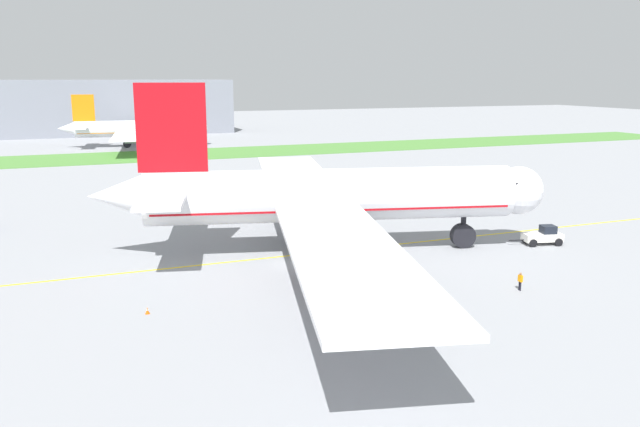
# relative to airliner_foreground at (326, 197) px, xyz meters

# --- Properties ---
(ground_plane) EXTENTS (600.00, 600.00, 0.00)m
(ground_plane) POSITION_rel_airliner_foreground_xyz_m (-4.87, -2.72, -6.25)
(ground_plane) COLOR gray
(ground_plane) RESTS_ON ground
(apron_taxi_line) EXTENTS (280.00, 0.36, 0.01)m
(apron_taxi_line) POSITION_rel_airliner_foreground_xyz_m (-4.87, 0.09, -6.24)
(apron_taxi_line) COLOR yellow
(apron_taxi_line) RESTS_ON ground
(grass_median_strip) EXTENTS (320.00, 24.00, 0.10)m
(grass_median_strip) POSITION_rel_airliner_foreground_xyz_m (-4.87, 98.04, -6.20)
(grass_median_strip) COLOR #4C8438
(grass_median_strip) RESTS_ON ground
(airliner_foreground) EXTENTS (48.94, 77.09, 18.42)m
(airliner_foreground) POSITION_rel_airliner_foreground_xyz_m (0.00, 0.00, 0.00)
(airliner_foreground) COLOR white
(airliner_foreground) RESTS_ON ground
(pushback_tug) EXTENTS (6.26, 3.19, 2.22)m
(pushback_tug) POSITION_rel_airliner_foreground_xyz_m (24.66, -6.14, -5.24)
(pushback_tug) COLOR white
(pushback_tug) RESTS_ON ground
(ground_crew_wingwalker_port) EXTENTS (0.27, 0.59, 1.69)m
(ground_crew_wingwalker_port) POSITION_rel_airliner_foreground_xyz_m (11.41, -18.72, -5.22)
(ground_crew_wingwalker_port) COLOR black
(ground_crew_wingwalker_port) RESTS_ON ground
(ground_crew_marshaller_front) EXTENTS (0.27, 0.57, 1.63)m
(ground_crew_marshaller_front) POSITION_rel_airliner_foreground_xyz_m (3.31, 1.69, -5.26)
(ground_crew_marshaller_front) COLOR black
(ground_crew_marshaller_front) RESTS_ON ground
(traffic_cone_near_nose) EXTENTS (0.36, 0.36, 0.58)m
(traffic_cone_near_nose) POSITION_rel_airliner_foreground_xyz_m (-20.74, -12.30, -5.96)
(traffic_cone_near_nose) COLOR #F2590C
(traffic_cone_near_nose) RESTS_ON ground
(service_truck_baggage_loader) EXTENTS (5.48, 3.74, 2.97)m
(service_truck_baggage_loader) POSITION_rel_airliner_foreground_xyz_m (3.78, 33.66, -4.67)
(service_truck_baggage_loader) COLOR white
(service_truck_baggage_loader) RESTS_ON ground
(parked_airliner_far_centre) EXTENTS (39.79, 62.63, 14.34)m
(parked_airliner_far_centre) POSITION_rel_airliner_foreground_xyz_m (-7.36, 122.02, -1.38)
(parked_airliner_far_centre) COLOR white
(parked_airliner_far_centre) RESTS_ON ground
(terminal_building) EXTENTS (105.50, 20.00, 18.00)m
(terminal_building) POSITION_rel_airliner_foreground_xyz_m (-23.07, 166.56, 2.75)
(terminal_building) COLOR gray
(terminal_building) RESTS_ON ground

